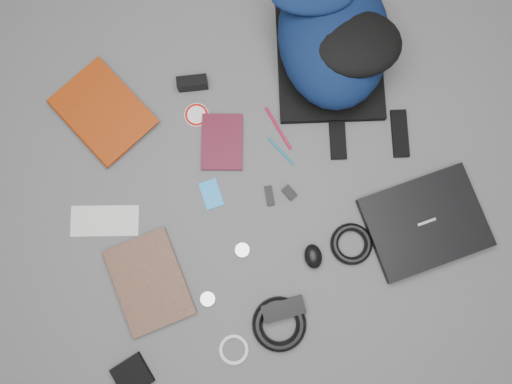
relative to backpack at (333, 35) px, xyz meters
name	(u,v)px	position (x,y,z in m)	size (l,w,h in m)	color
ground	(256,193)	(-0.40, -0.34, -0.11)	(4.00, 4.00, 0.00)	#4F4F51
backpack	(333,35)	(0.00, 0.00, 0.00)	(0.36, 0.52, 0.22)	black
laptop	(425,222)	(0.04, -0.62, -0.09)	(0.34, 0.27, 0.03)	black
textbook_red	(77,135)	(-0.84, 0.05, -0.09)	(0.22, 0.29, 0.03)	maroon
comic_book	(118,295)	(-0.89, -0.46, -0.10)	(0.20, 0.27, 0.02)	#AE600C
envelope	(105,221)	(-0.85, -0.23, -0.11)	(0.21, 0.09, 0.00)	silver
dvd_case	(222,142)	(-0.43, -0.15, -0.10)	(0.13, 0.18, 0.01)	#3D0B18
compact_camera	(192,83)	(-0.44, 0.06, -0.08)	(0.09, 0.03, 0.05)	black
sticker_disc	(196,115)	(-0.47, -0.03, -0.11)	(0.08, 0.08, 0.00)	white
pen_teal	(281,151)	(-0.27, -0.24, -0.10)	(0.01, 0.01, 0.12)	#0E6882
pen_red	(278,128)	(-0.25, -0.17, -0.10)	(0.01, 0.01, 0.15)	#A70C2C
id_badge	(211,194)	(-0.52, -0.28, -0.11)	(0.06, 0.09, 0.00)	#1D84D9
usb_black	(269,196)	(-0.36, -0.36, -0.10)	(0.02, 0.06, 0.01)	black
key_fob	(289,193)	(-0.30, -0.37, -0.10)	(0.03, 0.04, 0.01)	black
mouse	(313,256)	(-0.31, -0.58, -0.09)	(0.05, 0.07, 0.04)	black
headphone_left	(208,299)	(-0.65, -0.57, -0.10)	(0.04, 0.04, 0.01)	silver
headphone_right	(242,250)	(-0.50, -0.48, -0.10)	(0.04, 0.04, 0.01)	#B9B9BB
cable_coil	(351,244)	(-0.19, -0.59, -0.10)	(0.13, 0.13, 0.02)	black
power_brick	(283,309)	(-0.46, -0.69, -0.09)	(0.13, 0.05, 0.03)	black
power_cord_coil	(279,324)	(-0.49, -0.72, -0.09)	(0.16, 0.16, 0.03)	black
pouch	(132,375)	(-0.93, -0.69, -0.10)	(0.10, 0.10, 0.02)	black
white_cable_coil	(234,350)	(-0.64, -0.74, -0.10)	(0.09, 0.09, 0.01)	white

